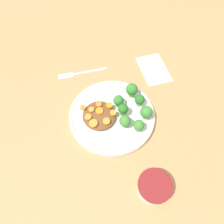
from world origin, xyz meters
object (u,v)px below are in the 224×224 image
at_px(plate, 112,115).
at_px(dip_bowl, 154,187).
at_px(napkin, 154,69).
at_px(fork, 78,73).

relative_size(plate, dip_bowl, 3.02).
height_order(plate, napkin, plate).
relative_size(fork, napkin, 1.17).
bearing_deg(plate, dip_bowl, 2.82).
distance_m(plate, napkin, 0.27).
xyz_separation_m(dip_bowl, fork, (-0.48, -0.05, -0.02)).
relative_size(plate, fork, 1.49).
xyz_separation_m(fork, napkin, (0.09, 0.27, 0.00)).
relative_size(dip_bowl, fork, 0.49).
bearing_deg(napkin, fork, -109.14).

